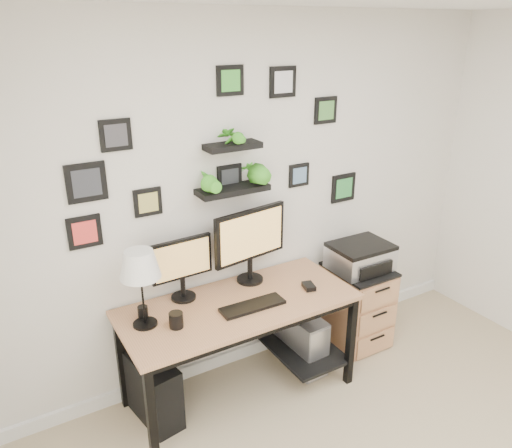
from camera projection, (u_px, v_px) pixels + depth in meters
room at (264, 344)px, 4.08m from camera, size 4.00×4.00×4.00m
desk at (241, 315)px, 3.43m from camera, size 1.60×0.70×0.75m
monitor_left at (182, 265)px, 3.30m from camera, size 0.43×0.18×0.44m
monitor_right at (250, 240)px, 3.51m from camera, size 0.59×0.22×0.55m
keyboard at (253, 306)px, 3.29m from camera, size 0.44×0.15×0.02m
mouse at (309, 286)px, 3.52m from camera, size 0.10×0.13×0.03m
table_lamp at (140, 266)px, 2.95m from camera, size 0.25×0.25×0.50m
mug at (176, 320)px, 3.06m from camera, size 0.09×0.09×0.10m
pen_cup at (143, 312)px, 3.15m from camera, size 0.06×0.06×0.08m
pc_tower_black at (154, 390)px, 3.31m from camera, size 0.27×0.47×0.45m
pc_tower_grey at (301, 340)px, 3.84m from camera, size 0.22×0.46×0.45m
file_cabinet at (357, 305)px, 4.12m from camera, size 0.43×0.53×0.67m
printer at (361, 257)px, 3.95m from camera, size 0.47×0.38×0.21m
wall_decor at (231, 161)px, 3.31m from camera, size 2.23×0.18×1.09m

